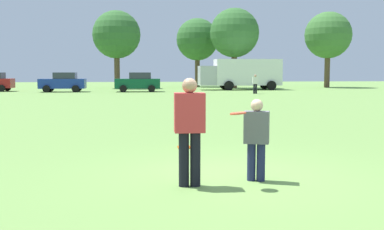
{
  "coord_description": "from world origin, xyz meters",
  "views": [
    {
      "loc": [
        -1.67,
        -8.09,
        1.93
      ],
      "look_at": [
        -0.46,
        2.27,
        0.93
      ],
      "focal_mm": 42.92,
      "sensor_mm": 36.0,
      "label": 1
    }
  ],
  "objects": [
    {
      "name": "parked_car_center",
      "position": [
        -8.67,
        36.0,
        0.92
      ],
      "size": [
        4.21,
        2.24,
        1.82
      ],
      "color": "navy",
      "rests_on": "ground"
    },
    {
      "name": "parked_car_mid_right",
      "position": [
        -1.71,
        35.52,
        0.92
      ],
      "size": [
        4.21,
        2.24,
        1.82
      ],
      "color": "#0C4C2D",
      "rests_on": "ground"
    },
    {
      "name": "box_truck",
      "position": [
        9.03,
        38.98,
        1.75
      ],
      "size": [
        8.52,
        3.05,
        3.18
      ],
      "color": "white",
      "rests_on": "ground"
    },
    {
      "name": "player_defender",
      "position": [
        0.37,
        -0.32,
        0.81
      ],
      "size": [
        0.49,
        0.38,
        1.44
      ],
      "color": "#1E234C",
      "rests_on": "ground"
    },
    {
      "name": "tree_east_birch",
      "position": [
        9.25,
        43.8,
        6.26
      ],
      "size": [
        5.6,
        5.6,
        9.1
      ],
      "color": "brown",
      "rests_on": "ground"
    },
    {
      "name": "tree_west_maple",
      "position": [
        -4.06,
        44.59,
        6.01
      ],
      "size": [
        5.37,
        5.37,
        8.73
      ],
      "color": "brown",
      "rests_on": "ground"
    },
    {
      "name": "bystander_sideline_watcher",
      "position": [
        8.32,
        30.54,
        0.94
      ],
      "size": [
        0.47,
        0.29,
        1.66
      ],
      "color": "black",
      "rests_on": "ground"
    },
    {
      "name": "tree_center_elm",
      "position": [
        5.68,
        49.1,
        5.85
      ],
      "size": [
        5.23,
        5.23,
        8.5
      ],
      "color": "brown",
      "rests_on": "ground"
    },
    {
      "name": "traffic_cone",
      "position": [
        -0.54,
        3.3,
        0.23
      ],
      "size": [
        0.32,
        0.32,
        0.48
      ],
      "color": "#D8590C",
      "rests_on": "ground"
    },
    {
      "name": "player_thrower",
      "position": [
        -0.83,
        -0.57,
        1.03
      ],
      "size": [
        0.51,
        0.3,
        1.82
      ],
      "color": "black",
      "rests_on": "ground"
    },
    {
      "name": "tree_east_oak",
      "position": [
        20.77,
        44.69,
        6.16
      ],
      "size": [
        5.52,
        5.52,
        8.96
      ],
      "color": "brown",
      "rests_on": "ground"
    },
    {
      "name": "ground_plane",
      "position": [
        0.0,
        0.0,
        0.0
      ],
      "size": [
        152.6,
        152.6,
        0.0
      ],
      "primitive_type": "plane",
      "color": "#6B9347"
    },
    {
      "name": "frisbee",
      "position": [
        -0.05,
        -0.74,
        1.24
      ],
      "size": [
        0.27,
        0.27,
        0.05
      ],
      "color": "#E54C33"
    }
  ]
}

